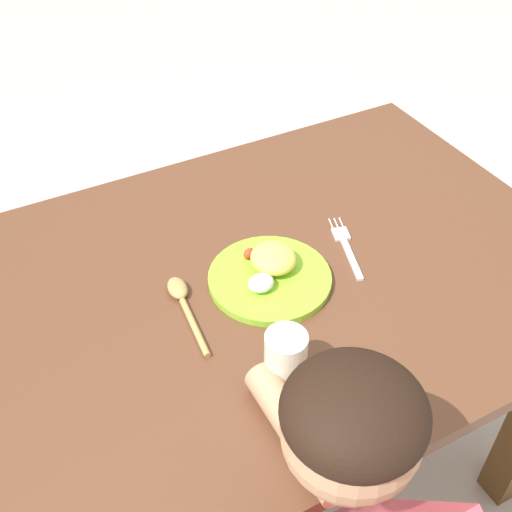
% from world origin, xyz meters
% --- Properties ---
extents(ground_plane, '(8.00, 8.00, 0.00)m').
position_xyz_m(ground_plane, '(0.00, 0.00, 0.00)').
color(ground_plane, '#C0B3A8').
extents(dining_table, '(1.19, 0.85, 0.70)m').
position_xyz_m(dining_table, '(0.00, 0.00, 0.57)').
color(dining_table, brown).
rests_on(dining_table, ground_plane).
extents(plate, '(0.23, 0.23, 0.06)m').
position_xyz_m(plate, '(-0.01, -0.01, 0.72)').
color(plate, '#88CE30').
rests_on(plate, dining_table).
extents(fork, '(0.07, 0.18, 0.01)m').
position_xyz_m(fork, '(0.16, -0.00, 0.70)').
color(fork, silver).
rests_on(fork, dining_table).
extents(spoon, '(0.04, 0.19, 0.02)m').
position_xyz_m(spoon, '(-0.18, 0.00, 0.71)').
color(spoon, tan).
rests_on(spoon, dining_table).
extents(drinking_cup, '(0.07, 0.07, 0.10)m').
position_xyz_m(drinking_cup, '(-0.10, -0.22, 0.75)').
color(drinking_cup, silver).
rests_on(drinking_cup, dining_table).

